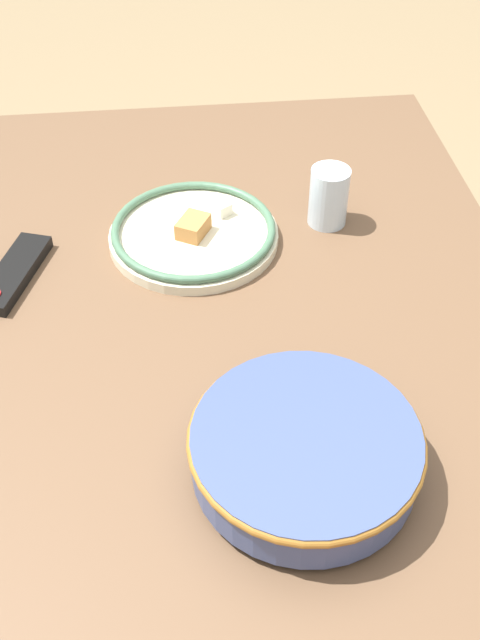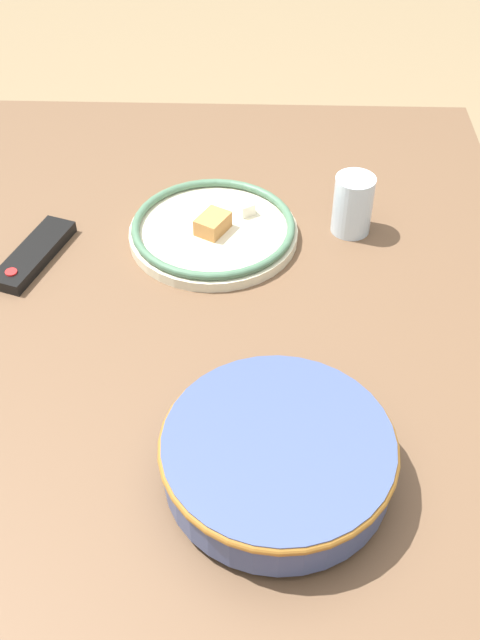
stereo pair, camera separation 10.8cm
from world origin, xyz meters
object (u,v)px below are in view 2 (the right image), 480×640
object	(u,v)px
noodle_bowl	(278,456)
tv_remote	(34,254)
food_plate	(214,230)
drinking_glass	(353,205)

from	to	relation	value
noodle_bowl	tv_remote	bearing A→B (deg)	43.50
food_plate	drinking_glass	size ratio (longest dim) A/B	2.76
drinking_glass	noodle_bowl	bearing A→B (deg)	165.96
tv_remote	drinking_glass	distance (m)	0.54
food_plate	drinking_glass	bearing A→B (deg)	-82.64
drinking_glass	food_plate	bearing A→B (deg)	97.36
noodle_bowl	tv_remote	world-z (taller)	noodle_bowl
tv_remote	drinking_glass	size ratio (longest dim) A/B	1.84
food_plate	drinking_glass	xyz separation A→B (m)	(0.03, -0.24, 0.04)
food_plate	tv_remote	bearing A→B (deg)	102.93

